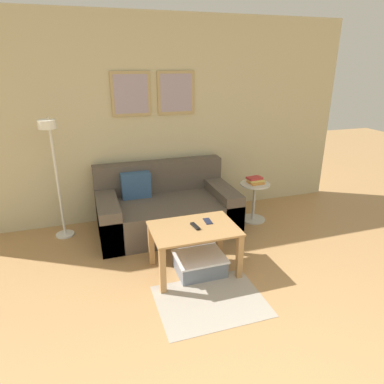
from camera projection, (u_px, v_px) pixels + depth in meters
The scene contains 10 objects.
wall_back at pixel (145, 121), 4.35m from camera, with size 5.60×0.09×2.55m.
area_rug at pixel (211, 301), 3.04m from camera, with size 0.94×0.73×0.01m, color #A39989.
couch at pixel (165, 208), 4.30m from camera, with size 1.67×0.97×0.79m.
coffee_table at pixel (194, 237), 3.36m from camera, with size 0.84×0.58×0.48m.
storage_bin at pixel (200, 264), 3.43m from camera, with size 0.49×0.40×0.19m.
floor_lamp at pixel (53, 159), 3.71m from camera, with size 0.22×0.44×1.44m.
side_table at pixel (254, 198), 4.50m from camera, with size 0.38×0.38×0.52m.
book_stack at pixel (255, 180), 4.43m from camera, with size 0.22×0.18×0.08m.
remote_control at pixel (195, 226), 3.33m from camera, with size 0.04×0.15×0.02m, color black.
cell_phone at pixel (208, 221), 3.45m from camera, with size 0.07×0.14×0.01m, color #1E2338.
Camera 1 is at (-0.78, -0.79, 1.99)m, focal length 32.00 mm.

